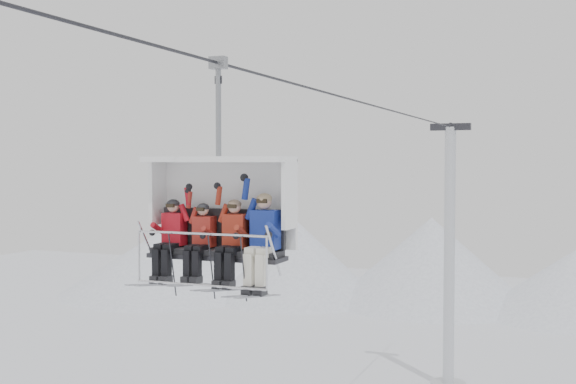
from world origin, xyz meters
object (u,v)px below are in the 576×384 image
at_px(lift_tower_right, 449,275).
at_px(skier_far_right, 263,237).
at_px(skier_center_left, 201,239).
at_px(skier_center_right, 233,239).
at_px(skier_far_left, 171,236).
at_px(chairlift_carrier, 222,207).

xyz_separation_m(lift_tower_right, skier_far_right, (0.93, -25.49, 4.48)).
xyz_separation_m(skier_center_left, skier_center_right, (0.62, 0.01, 0.04)).
xyz_separation_m(skier_center_right, skier_far_right, (0.57, 0.01, 0.05)).
height_order(skier_far_left, skier_center_left, skier_far_left).
height_order(skier_center_left, skier_far_right, skier_far_right).
height_order(lift_tower_right, skier_center_right, lift_tower_right).
distance_m(skier_center_right, skier_far_right, 0.58).
xyz_separation_m(skier_center_left, skier_far_right, (1.20, 0.02, 0.09)).
distance_m(lift_tower_right, skier_far_right, 25.90).
height_order(chairlift_carrier, skier_far_right, chairlift_carrier).
distance_m(skier_far_left, skier_center_left, 0.62).
xyz_separation_m(chairlift_carrier, skier_center_right, (0.36, -0.32, -0.53)).
xyz_separation_m(skier_far_left, skier_center_right, (1.24, 0.00, 0.01)).
distance_m(chairlift_carrier, skier_far_left, 1.08).
xyz_separation_m(chairlift_carrier, skier_center_left, (-0.26, -0.33, -0.57)).
distance_m(skier_center_left, skier_center_right, 0.62).
distance_m(lift_tower_right, skier_center_right, 25.89).
relative_size(skier_far_left, skier_center_left, 1.00).
relative_size(skier_center_right, skier_far_right, 0.94).
height_order(skier_center_left, skier_center_right, skier_center_right).
distance_m(skier_far_left, skier_center_right, 1.24).
relative_size(skier_far_left, skier_far_right, 0.94).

